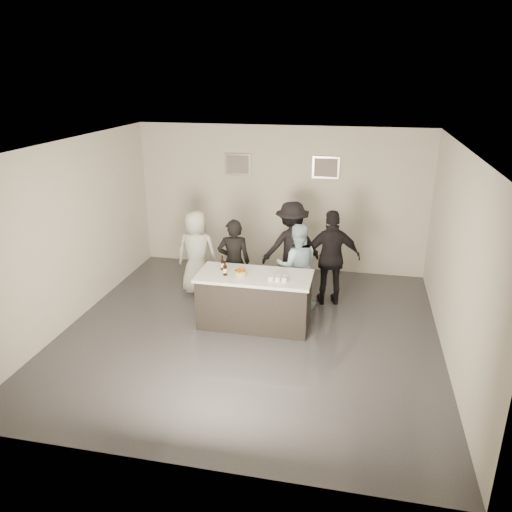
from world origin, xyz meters
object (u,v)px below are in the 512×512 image
beer_bottle_b (225,268)px  person_guest_back (292,246)px  beer_bottle_a (222,262)px  person_main_black (234,262)px  person_main_blue (297,266)px  cake (241,274)px  person_guest_left (197,252)px  bar_counter (255,300)px  person_guest_right (332,258)px

beer_bottle_b → person_guest_back: person_guest_back is taller
beer_bottle_a → person_main_black: person_main_black is taller
person_main_blue → cake: bearing=38.6°
beer_bottle_b → person_guest_left: person_guest_left is taller
person_main_blue → person_guest_left: person_guest_left is taller
bar_counter → cake: (-0.21, -0.10, 0.49)m
person_main_black → person_guest_back: (0.91, 0.88, 0.07)m
person_main_black → person_guest_right: person_guest_right is taller
beer_bottle_b → person_guest_right: (1.63, 1.22, -0.16)m
bar_counter → cake: cake is taller
bar_counter → beer_bottle_b: size_ratio=7.15×
person_main_black → person_guest_right: 1.74m
beer_bottle_a → beer_bottle_b: bearing=-64.9°
cake → person_guest_back: 1.80m
bar_counter → person_main_black: 0.96m
cake → beer_bottle_a: beer_bottle_a is taller
bar_counter → person_main_black: (-0.53, 0.72, 0.35)m
person_guest_back → person_main_black: bearing=19.7°
beer_bottle_a → person_guest_left: size_ratio=0.16×
beer_bottle_a → person_main_black: bearing=86.5°
bar_counter → person_guest_back: size_ratio=1.07×
beer_bottle_a → person_guest_back: bearing=57.6°
person_guest_back → bar_counter: bearing=52.3°
person_guest_back → person_main_blue: bearing=81.1°
cake → person_guest_right: bearing=41.1°
person_main_blue → beer_bottle_a: bearing=21.5°
bar_counter → person_guest_left: (-1.35, 1.10, 0.35)m
beer_bottle_b → person_guest_right: 2.05m
person_main_blue → beer_bottle_b: bearing=31.4°
cake → beer_bottle_b: size_ratio=0.75×
bar_counter → beer_bottle_b: (-0.46, -0.12, 0.58)m
bar_counter → beer_bottle_b: 0.75m
person_guest_right → bar_counter: bearing=29.6°
cake → beer_bottle_a: size_ratio=0.75×
cake → beer_bottle_a: 0.42m
cake → person_main_black: (-0.32, 0.82, -0.14)m
beer_bottle_a → person_guest_right: size_ratio=0.15×
bar_counter → beer_bottle_a: bearing=169.7°
person_guest_right → person_guest_back: bearing=-45.6°
cake → person_main_black: person_main_black is taller
person_main_black → cake: bearing=98.5°
cake → person_guest_left: 1.66m
person_guest_back → beer_bottle_a: bearing=33.3°
beer_bottle_a → person_guest_back: 1.77m
person_guest_left → cake: bearing=132.4°
person_guest_right → person_guest_left: bearing=-13.6°
person_main_black → person_guest_right: bearing=180.0°
bar_counter → beer_bottle_a: beer_bottle_a is taller
cake → person_guest_left: bearing=133.5°
person_main_black → person_guest_right: (1.70, 0.39, 0.07)m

